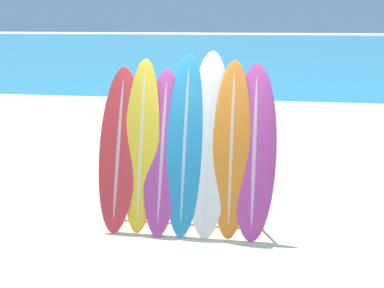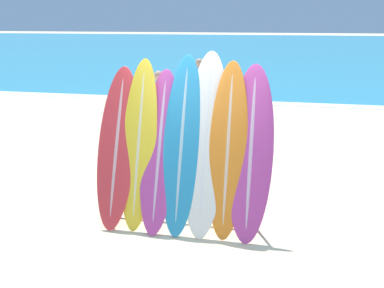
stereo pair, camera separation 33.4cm
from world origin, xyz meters
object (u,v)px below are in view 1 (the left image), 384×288
at_px(surfboard_slot_0, 119,148).
at_px(person_near_water, 189,87).
at_px(surfboard_slot_1, 141,145).
at_px(surfboard_slot_2, 162,151).
at_px(surfboard_slot_4, 209,143).
at_px(surfboard_slot_3, 185,144).
at_px(person_mid_beach, 152,105).
at_px(surfboard_slot_5, 231,149).
at_px(surfboard_rack, 185,192).
at_px(surfboard_slot_6, 254,151).

bearing_deg(surfboard_slot_0, person_near_water, 87.71).
bearing_deg(surfboard_slot_1, surfboard_slot_2, -2.52).
xyz_separation_m(surfboard_slot_1, surfboard_slot_4, (0.93, 0.03, 0.06)).
height_order(surfboard_slot_4, person_near_water, surfboard_slot_4).
relative_size(surfboard_slot_2, surfboard_slot_3, 0.91).
bearing_deg(person_mid_beach, person_near_water, -101.60).
xyz_separation_m(surfboard_slot_4, surfboard_slot_5, (0.31, -0.05, -0.05)).
bearing_deg(surfboard_slot_4, person_mid_beach, 114.95).
bearing_deg(person_near_water, surfboard_slot_1, -0.51).
relative_size(surfboard_rack, surfboard_slot_0, 1.01).
bearing_deg(surfboard_slot_5, surfboard_slot_6, 1.34).
bearing_deg(surfboard_rack, person_mid_beach, 109.89).
bearing_deg(person_near_water, surfboard_slot_6, 14.78).
bearing_deg(surfboard_slot_5, surfboard_rack, -174.83).
relative_size(surfboard_slot_0, surfboard_slot_1, 0.95).
bearing_deg(surfboard_slot_5, surfboard_slot_3, 177.80).
bearing_deg(person_near_water, surfboard_slot_0, -3.76).
distance_m(surfboard_slot_0, surfboard_slot_3, 0.93).
xyz_separation_m(surfboard_slot_1, surfboard_slot_3, (0.61, 0.01, 0.03)).
bearing_deg(person_mid_beach, surfboard_slot_3, 113.66).
relative_size(surfboard_rack, surfboard_slot_4, 0.91).
bearing_deg(surfboard_slot_0, surfboard_slot_5, 0.16).
bearing_deg(person_near_water, surfboard_slot_4, 8.95).
distance_m(surfboard_slot_1, person_mid_beach, 3.54).
bearing_deg(person_near_water, surfboard_slot_2, 2.50).
xyz_separation_m(surfboard_slot_0, surfboard_slot_4, (1.25, 0.05, 0.11)).
height_order(person_near_water, person_mid_beach, person_near_water).
distance_m(surfboard_slot_4, person_near_water, 5.67).
height_order(surfboard_slot_1, surfboard_slot_4, surfboard_slot_4).
xyz_separation_m(surfboard_rack, person_near_water, (-0.71, 5.67, 0.47)).
distance_m(surfboard_slot_1, person_near_water, 5.61).
xyz_separation_m(surfboard_slot_2, person_mid_beach, (-0.96, 3.48, -0.14)).
height_order(surfboard_slot_1, person_mid_beach, surfboard_slot_1).
xyz_separation_m(surfboard_slot_2, person_near_water, (-0.39, 5.61, -0.10)).
xyz_separation_m(surfboard_slot_6, person_near_water, (-1.63, 5.61, -0.15)).
bearing_deg(surfboard_rack, surfboard_slot_5, 5.17).
distance_m(surfboard_slot_2, surfboard_slot_4, 0.65).
bearing_deg(surfboard_slot_6, surfboard_slot_2, -179.63).
bearing_deg(surfboard_slot_5, person_mid_beach, 118.71).
bearing_deg(surfboard_slot_6, surfboard_slot_4, 176.37).
xyz_separation_m(surfboard_slot_4, surfboard_slot_6, (0.61, -0.04, -0.08)).
xyz_separation_m(surfboard_slot_4, person_near_water, (-1.02, 5.57, -0.23)).
bearing_deg(person_mid_beach, surfboard_slot_5, 122.12).
xyz_separation_m(surfboard_slot_5, surfboard_slot_6, (0.30, 0.01, -0.02)).
bearing_deg(surfboard_slot_1, person_near_water, 90.96).
xyz_separation_m(surfboard_slot_4, person_mid_beach, (-1.60, 3.43, -0.27)).
relative_size(surfboard_slot_0, person_near_water, 1.23).
relative_size(surfboard_slot_1, surfboard_slot_3, 0.97).
xyz_separation_m(surfboard_slot_2, surfboard_slot_6, (1.24, 0.01, 0.05)).
height_order(surfboard_rack, surfboard_slot_0, surfboard_slot_0).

